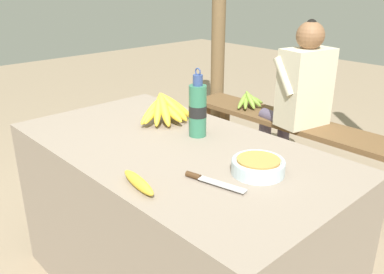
% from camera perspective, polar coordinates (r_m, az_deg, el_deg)
% --- Properties ---
extents(market_counter, '(1.43, 0.78, 0.75)m').
position_cam_1_polar(market_counter, '(1.83, -2.39, -12.08)').
color(market_counter, gray).
rests_on(market_counter, ground_plane).
extents(banana_bunch_ripe, '(0.19, 0.29, 0.15)m').
position_cam_1_polar(banana_bunch_ripe, '(1.90, -3.67, 4.03)').
color(banana_bunch_ripe, '#4C381E').
rests_on(banana_bunch_ripe, market_counter).
extents(serving_bowl, '(0.19, 0.19, 0.06)m').
position_cam_1_polar(serving_bowl, '(1.43, 9.27, -3.94)').
color(serving_bowl, silver).
rests_on(serving_bowl, market_counter).
extents(water_bottle, '(0.08, 0.08, 0.30)m').
position_cam_1_polar(water_bottle, '(1.72, 0.80, 3.89)').
color(water_bottle, '#337556').
rests_on(water_bottle, market_counter).
extents(loose_banana_front, '(0.20, 0.07, 0.04)m').
position_cam_1_polar(loose_banana_front, '(1.33, -7.53, -6.32)').
color(loose_banana_front, gold).
rests_on(loose_banana_front, market_counter).
extents(knife, '(0.23, 0.07, 0.02)m').
position_cam_1_polar(knife, '(1.36, 2.03, -5.99)').
color(knife, '#BCBCC1').
rests_on(knife, market_counter).
extents(wooden_bench, '(1.87, 0.32, 0.45)m').
position_cam_1_polar(wooden_bench, '(2.93, 15.18, 0.71)').
color(wooden_bench, brown).
rests_on(wooden_bench, ground_plane).
extents(seated_vendor, '(0.45, 0.42, 1.15)m').
position_cam_1_polar(seated_vendor, '(2.85, 14.81, 6.07)').
color(seated_vendor, '#564C60').
rests_on(seated_vendor, ground_plane).
extents(banana_bunch_green, '(0.16, 0.27, 0.14)m').
position_cam_1_polar(banana_bunch_green, '(3.15, 8.04, 5.19)').
color(banana_bunch_green, '#4C381E').
rests_on(banana_bunch_green, wooden_bench).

